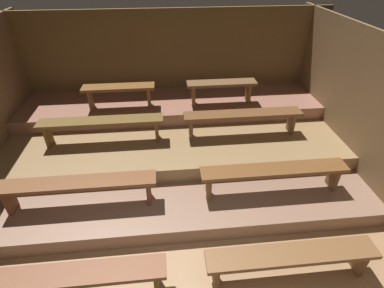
{
  "coord_description": "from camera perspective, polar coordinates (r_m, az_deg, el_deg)",
  "views": [
    {
      "loc": [
        -0.13,
        -1.12,
        3.27
      ],
      "look_at": [
        0.28,
        2.82,
        0.56
      ],
      "focal_mm": 27.22,
      "sensor_mm": 36.0,
      "label": 1
    }
  ],
  "objects": [
    {
      "name": "ground",
      "position": [
        4.84,
        -2.81,
        -8.91
      ],
      "size": [
        6.57,
        5.61,
        0.08
      ],
      "primitive_type": "cube",
      "color": "#9E764F"
    },
    {
      "name": "wall_back",
      "position": [
        6.32,
        -4.53,
        14.69
      ],
      "size": [
        6.57,
        0.06,
        2.31
      ],
      "primitive_type": "cube",
      "color": "brown",
      "rests_on": "ground"
    },
    {
      "name": "wall_right",
      "position": [
        5.11,
        31.54,
        4.54
      ],
      "size": [
        0.06,
        5.61,
        2.31
      ],
      "primitive_type": "cube",
      "color": "brown",
      "rests_on": "ground"
    },
    {
      "name": "platform_lower",
      "position": [
        5.24,
        -3.3,
        -2.68
      ],
      "size": [
        5.77,
        3.49,
        0.24
      ],
      "primitive_type": "cube",
      "color": "#916C56",
      "rests_on": "ground"
    },
    {
      "name": "platform_middle",
      "position": [
        5.49,
        -3.66,
        2.31
      ],
      "size": [
        5.77,
        2.53,
        0.24
      ],
      "primitive_type": "cube",
      "color": "#9C7A50",
      "rests_on": "platform_lower"
    },
    {
      "name": "platform_upper",
      "position": [
        5.93,
        -4.05,
        7.53
      ],
      "size": [
        5.77,
        1.27,
        0.24
      ],
      "primitive_type": "cube",
      "color": "#A36C58",
      "rests_on": "platform_middle"
    },
    {
      "name": "bench_floor_left",
      "position": [
        3.63,
        -22.11,
        -23.04
      ],
      "size": [
        1.96,
        0.29,
        0.43
      ],
      "color": "brown",
      "rests_on": "ground"
    },
    {
      "name": "bench_floor_right",
      "position": [
        3.71,
        18.87,
        -20.19
      ],
      "size": [
        1.96,
        0.29,
        0.43
      ],
      "color": "brown",
      "rests_on": "ground"
    },
    {
      "name": "bench_lower_left",
      "position": [
        4.24,
        -21.49,
        -7.58
      ],
      "size": [
        2.11,
        0.29,
        0.43
      ],
      "color": "brown",
      "rests_on": "platform_lower"
    },
    {
      "name": "bench_lower_right",
      "position": [
        4.32,
        15.74,
        -5.34
      ],
      "size": [
        2.11,
        0.29,
        0.43
      ],
      "color": "brown",
      "rests_on": "platform_lower"
    },
    {
      "name": "bench_middle_left",
      "position": [
        5.04,
        -17.31,
        3.82
      ],
      "size": [
        2.03,
        0.29,
        0.43
      ],
      "color": "brown",
      "rests_on": "platform_middle"
    },
    {
      "name": "bench_middle_right",
      "position": [
        5.09,
        9.9,
        5.33
      ],
      "size": [
        2.03,
        0.29,
        0.43
      ],
      "color": "brown",
      "rests_on": "platform_middle"
    },
    {
      "name": "bench_upper_left",
      "position": [
        5.6,
        -14.13,
        10.1
      ],
      "size": [
        1.31,
        0.29,
        0.43
      ],
      "color": "brown",
      "rests_on": "platform_upper"
    },
    {
      "name": "bench_upper_right",
      "position": [
        5.64,
        5.8,
        11.17
      ],
      "size": [
        1.31,
        0.29,
        0.43
      ],
      "color": "brown",
      "rests_on": "platform_upper"
    }
  ]
}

